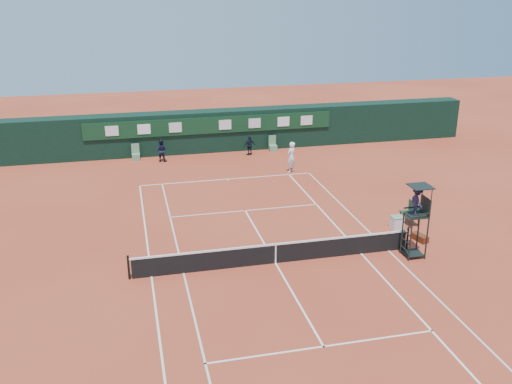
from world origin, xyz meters
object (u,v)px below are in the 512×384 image
umpire_chair (417,206)px  player (291,157)px  cooler (397,222)px  tennis_net (276,253)px  player_bench (412,212)px

umpire_chair → player: bearing=98.2°
umpire_chair → cooler: 3.80m
tennis_net → player_bench: same height
tennis_net → player_bench: size_ratio=10.75×
umpire_chair → cooler: bearing=76.7°
tennis_net → player: player is taller
cooler → umpire_chair: bearing=-103.3°
tennis_net → cooler: size_ratio=20.00×
umpire_chair → player: (-1.89, 13.17, -1.44)m
tennis_net → umpire_chair: size_ratio=3.77×
umpire_chair → player: umpire_chair is taller
umpire_chair → player_bench: 4.40m
player → umpire_chair: bearing=60.2°
umpire_chair → cooler: (0.73, 3.07, -2.13)m
player_bench → cooler: size_ratio=1.86×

